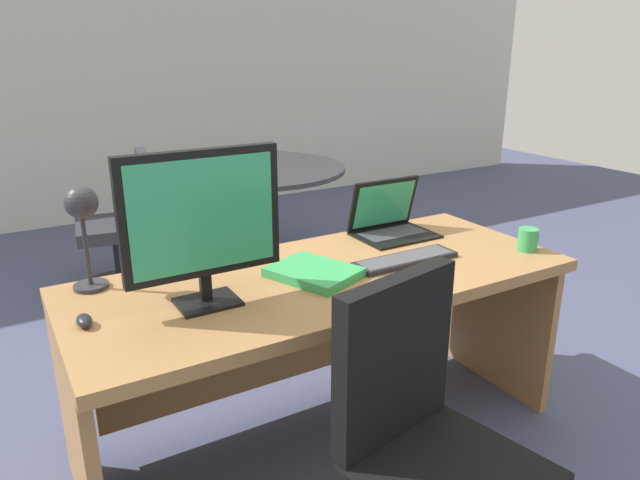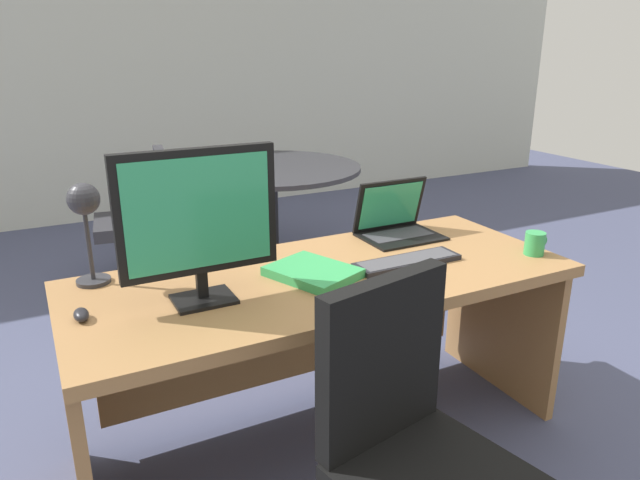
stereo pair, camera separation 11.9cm
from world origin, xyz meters
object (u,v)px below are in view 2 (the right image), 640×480
Objects in this scene: meeting_table at (272,192)px; coffee_mug at (535,243)px; book at (313,272)px; desk at (319,313)px; mouse at (81,315)px; keyboard at (407,261)px; laptop at (394,218)px; monitor at (198,217)px; desk_lamp at (85,212)px; meeting_chair_near at (142,232)px.

coffee_mug is at bearing -81.87° from meeting_table.
meeting_table is (0.62, 1.88, -0.18)m from book.
mouse is (-0.86, -0.05, 0.20)m from desk.
keyboard is 0.55m from coffee_mug.
mouse is at bearing -168.43° from laptop.
desk is 3.63× the size of monitor.
meeting_table is (1.35, 1.59, -0.43)m from desk_lamp.
mouse is (-1.35, -0.28, -0.06)m from laptop.
mouse reaches higher than keyboard.
desk_lamp is 1.88m from meeting_chair_near.
keyboard is 1.19m from desk_lamp.
laptop is 0.62m from book.
laptop is 0.79× the size of keyboard.
desk_lamp reaches higher than desk.
meeting_table is (-0.30, 2.07, -0.21)m from coffee_mug.
book is at bearing -21.20° from desk_lamp.
desk_lamp is at bearing 163.65° from coffee_mug.
laptop is 0.92× the size of desk_lamp.
desk_lamp reaches higher than laptop.
desk_lamp is at bearing 163.30° from keyboard.
monitor is at bearing -4.98° from mouse.
coffee_mug is 2.52m from meeting_chair_near.
monitor is 1.04m from laptop.
coffee_mug is 0.12× the size of meeting_chair_near.
monitor is 2.21m from meeting_table.
desk_lamp reaches higher than meeting_table.
meeting_chair_near is at bearing 97.60° from book.
keyboard is at bearing -1.77° from monitor.
meeting_chair_near is (0.16, 2.02, -0.66)m from monitor.
desk_lamp is 3.49× the size of coffee_mug.
desk is 5.47× the size of laptop.
book reaches higher than keyboard.
laptop is at bearing 64.01° from keyboard.
monitor is 0.57× the size of meeting_chair_near.
desk is at bearing 162.40° from keyboard.
meeting_chair_near is (-0.27, 2.00, -0.38)m from book.
keyboard is 0.39m from book.
keyboard is at bearing -72.31° from meeting_chair_near.
monitor reaches higher than keyboard.
book is (0.80, -0.01, -0.00)m from mouse.
meeting_chair_near is at bearing 74.85° from desk_lamp.
mouse is 1.73m from coffee_mug.
book is 1.98m from meeting_table.
mouse is 0.38m from desk_lamp.
keyboard is 1.17× the size of book.
book is (-0.55, -0.28, -0.06)m from laptop.
meeting_chair_near is (-0.32, 1.94, -0.18)m from desk.
mouse is 0.77× the size of coffee_mug.
meeting_chair_near reaches higher than book.
monitor reaches higher than meeting_chair_near.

